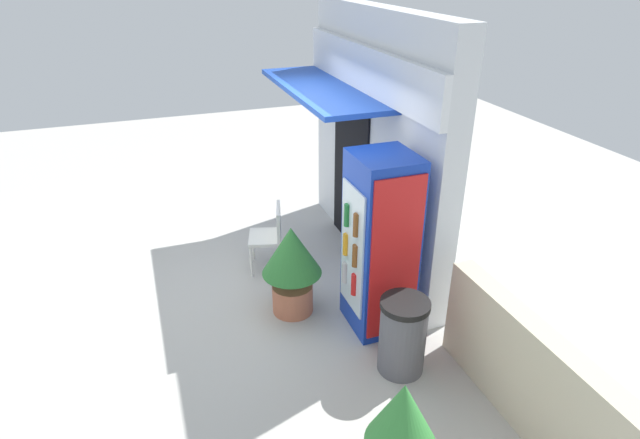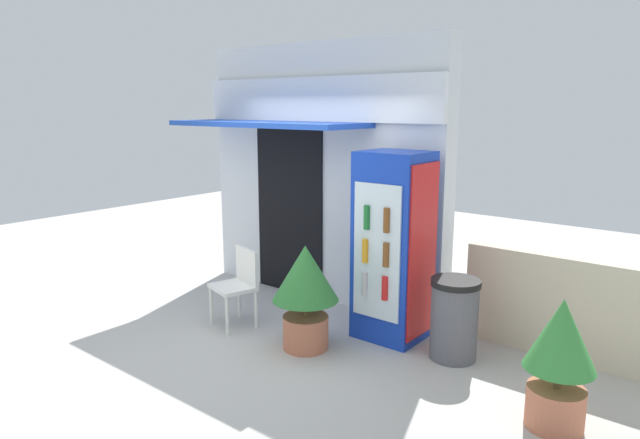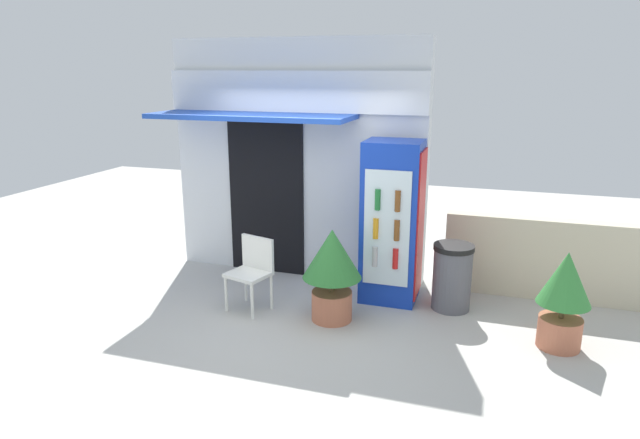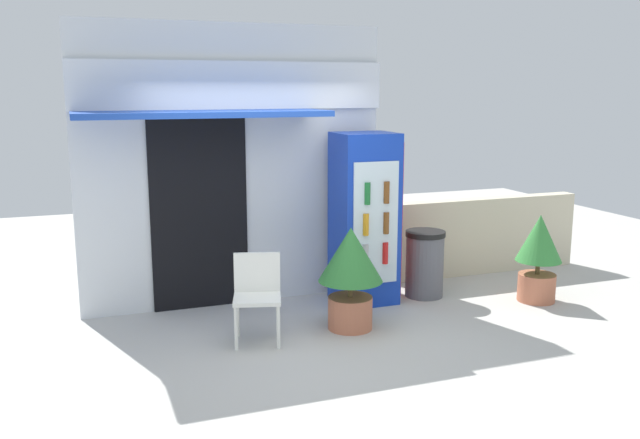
{
  "view_description": "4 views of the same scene",
  "coord_description": "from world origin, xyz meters",
  "px_view_note": "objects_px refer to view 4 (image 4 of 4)",
  "views": [
    {
      "loc": [
        5.32,
        -1.12,
        3.62
      ],
      "look_at": [
        0.54,
        0.59,
        1.04
      ],
      "focal_mm": 29.47,
      "sensor_mm": 36.0,
      "label": 1
    },
    {
      "loc": [
        4.06,
        -3.8,
        2.39
      ],
      "look_at": [
        0.43,
        0.71,
        1.21
      ],
      "focal_mm": 31.67,
      "sensor_mm": 36.0,
      "label": 2
    },
    {
      "loc": [
        2.27,
        -5.27,
        2.74
      ],
      "look_at": [
        0.33,
        0.75,
        1.01
      ],
      "focal_mm": 31.07,
      "sensor_mm": 36.0,
      "label": 3
    },
    {
      "loc": [
        -1.94,
        -5.85,
        2.43
      ],
      "look_at": [
        0.48,
        0.7,
        1.06
      ],
      "focal_mm": 37.9,
      "sensor_mm": 36.0,
      "label": 4
    }
  ],
  "objects_px": {
    "drink_cooler": "(365,219)",
    "potted_plant_curbside": "(539,252)",
    "potted_plant_near_shop": "(351,268)",
    "trash_bin": "(425,263)",
    "plastic_chair": "(257,290)"
  },
  "relations": [
    {
      "from": "potted_plant_near_shop",
      "to": "trash_bin",
      "type": "xyz_separation_m",
      "value": [
        1.25,
        0.71,
        -0.25
      ]
    },
    {
      "from": "trash_bin",
      "to": "plastic_chair",
      "type": "bearing_deg",
      "value": -162.68
    },
    {
      "from": "plastic_chair",
      "to": "potted_plant_curbside",
      "type": "distance_m",
      "value": 3.35
    },
    {
      "from": "plastic_chair",
      "to": "drink_cooler",
      "type": "bearing_deg",
      "value": 27.57
    },
    {
      "from": "potted_plant_near_shop",
      "to": "potted_plant_curbside",
      "type": "bearing_deg",
      "value": 2.24
    },
    {
      "from": "potted_plant_near_shop",
      "to": "trash_bin",
      "type": "relative_size",
      "value": 1.34
    },
    {
      "from": "potted_plant_near_shop",
      "to": "potted_plant_curbside",
      "type": "height_order",
      "value": "potted_plant_near_shop"
    },
    {
      "from": "drink_cooler",
      "to": "potted_plant_near_shop",
      "type": "height_order",
      "value": "drink_cooler"
    },
    {
      "from": "potted_plant_curbside",
      "to": "trash_bin",
      "type": "xyz_separation_m",
      "value": [
        -1.13,
        0.62,
        -0.18
      ]
    },
    {
      "from": "drink_cooler",
      "to": "potted_plant_curbside",
      "type": "xyz_separation_m",
      "value": [
        1.87,
        -0.7,
        -0.39
      ]
    },
    {
      "from": "plastic_chair",
      "to": "potted_plant_near_shop",
      "type": "bearing_deg",
      "value": -1.13
    },
    {
      "from": "drink_cooler",
      "to": "potted_plant_curbside",
      "type": "relative_size",
      "value": 1.91
    },
    {
      "from": "drink_cooler",
      "to": "trash_bin",
      "type": "height_order",
      "value": "drink_cooler"
    },
    {
      "from": "drink_cooler",
      "to": "potted_plant_curbside",
      "type": "bearing_deg",
      "value": -20.55
    },
    {
      "from": "drink_cooler",
      "to": "potted_plant_near_shop",
      "type": "distance_m",
      "value": 1.0
    }
  ]
}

